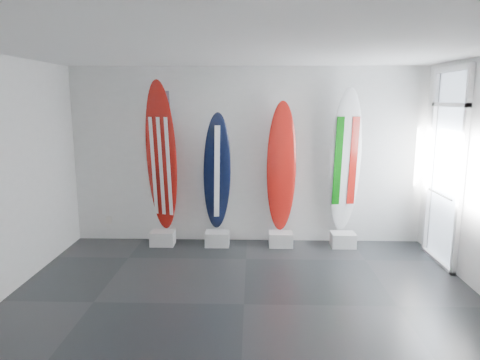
{
  "coord_description": "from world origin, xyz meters",
  "views": [
    {
      "loc": [
        0.1,
        -4.99,
        2.45
      ],
      "look_at": [
        -0.09,
        1.4,
        1.28
      ],
      "focal_mm": 32.93,
      "sensor_mm": 36.0,
      "label": 1
    }
  ],
  "objects_px": {
    "surfboard_navy": "(217,172)",
    "surfboard_italy": "(345,161)",
    "surfboard_swiss": "(281,167)",
    "surfboard_usa": "(161,157)"
  },
  "relations": [
    {
      "from": "surfboard_navy",
      "to": "surfboard_italy",
      "type": "relative_size",
      "value": 0.84
    },
    {
      "from": "surfboard_swiss",
      "to": "surfboard_italy",
      "type": "distance_m",
      "value": 1.06
    },
    {
      "from": "surfboard_navy",
      "to": "surfboard_swiss",
      "type": "bearing_deg",
      "value": -11.6
    },
    {
      "from": "surfboard_usa",
      "to": "surfboard_italy",
      "type": "xyz_separation_m",
      "value": [
        3.06,
        0.0,
        -0.06
      ]
    },
    {
      "from": "surfboard_navy",
      "to": "surfboard_italy",
      "type": "height_order",
      "value": "surfboard_italy"
    },
    {
      "from": "surfboard_usa",
      "to": "surfboard_swiss",
      "type": "xyz_separation_m",
      "value": [
        2.01,
        0.0,
        -0.17
      ]
    },
    {
      "from": "surfboard_italy",
      "to": "surfboard_navy",
      "type": "bearing_deg",
      "value": 170.24
    },
    {
      "from": "surfboard_usa",
      "to": "surfboard_navy",
      "type": "height_order",
      "value": "surfboard_usa"
    },
    {
      "from": "surfboard_navy",
      "to": "surfboard_usa",
      "type": "bearing_deg",
      "value": 168.4
    },
    {
      "from": "surfboard_italy",
      "to": "surfboard_usa",
      "type": "bearing_deg",
      "value": 170.24
    }
  ]
}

